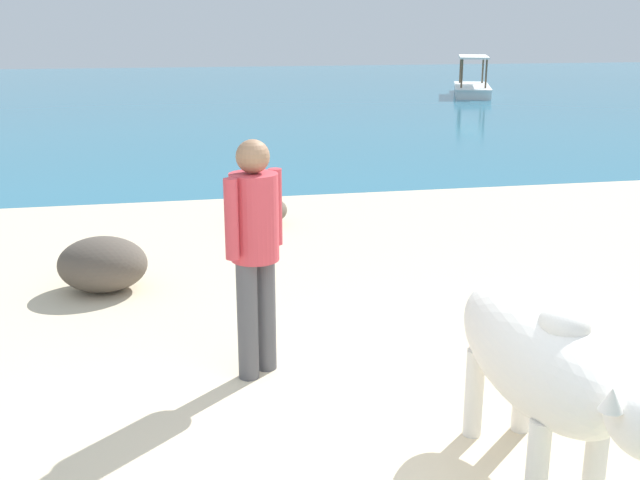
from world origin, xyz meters
The scene contains 6 objects.
water_surface centered at (0.00, 22.00, 0.00)m, with size 60.00×36.00×0.03m, color teal.
cow centered at (0.78, 0.05, 0.73)m, with size 0.58×1.85×1.05m.
person_standing centered at (-0.49, 1.57, 0.99)m, with size 0.41×0.36×1.62m.
shore_rock_large centered at (-1.65, 3.52, 0.29)m, with size 0.80×0.69×0.49m, color brown.
shore_rock_medium centered at (0.06, 5.53, 0.21)m, with size 0.60×0.51×0.33m, color #6B5B4C.
boat_white centered at (9.19, 21.23, 0.29)m, with size 2.36×3.84×1.29m.
Camera 1 is at (-1.02, -3.18, 2.37)m, focal length 42.35 mm.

